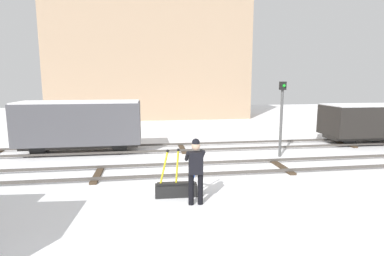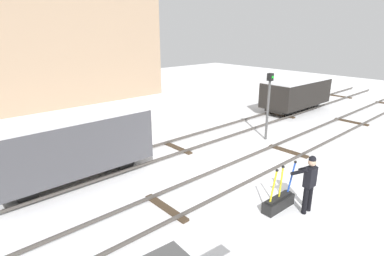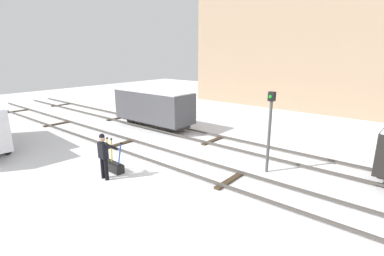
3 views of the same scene
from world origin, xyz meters
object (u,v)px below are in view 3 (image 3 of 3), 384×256
object	(u,v)px
switch_lever_frame	(112,165)
signal_post	(270,123)
freight_car_far_end	(154,106)
rail_worker	(104,153)

from	to	relation	value
switch_lever_frame	signal_post	bearing A→B (deg)	40.23
freight_car_far_end	switch_lever_frame	bearing A→B (deg)	-57.45
signal_post	freight_car_far_end	bearing A→B (deg)	167.25
rail_worker	signal_post	distance (m)	6.66
signal_post	freight_car_far_end	size ratio (longest dim) A/B	0.60
switch_lever_frame	freight_car_far_end	distance (m)	7.34
signal_post	freight_car_far_end	world-z (taller)	signal_post
switch_lever_frame	freight_car_far_end	size ratio (longest dim) A/B	0.26
switch_lever_frame	freight_car_far_end	bearing A→B (deg)	124.62
switch_lever_frame	rail_worker	xyz separation A→B (m)	(0.48, -0.66, 0.82)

